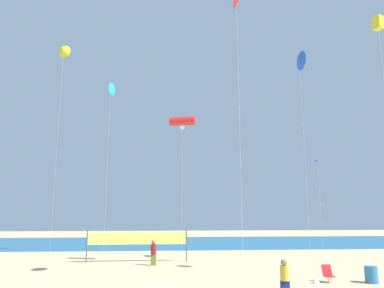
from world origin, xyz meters
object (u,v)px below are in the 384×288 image
Objects in this scene: beachgoer_mustard_shirt at (285,278)px; trash_barrel at (371,275)px; beachgoer_maroon_shirt at (153,252)px; kite_blue_delta at (299,61)px; volleyball_net at (137,240)px; beach_handbag at (316,281)px; kite_violet_diamond at (318,163)px; kite_yellow_box at (378,24)px; folding_beach_chair at (328,273)px; kite_yellow_delta at (64,51)px; kite_red_tube at (182,122)px; kite_cyan_delta at (110,89)px.

beachgoer_mustard_shirt is 1.94× the size of trash_barrel.
beachgoer_maroon_shirt is 0.11× the size of kite_blue_delta.
kite_blue_delta is (12.19, -3.29, 13.48)m from volleyball_net.
beach_handbag is 13.84m from kite_violet_diamond.
beachgoer_mustard_shirt is 17.70m from kite_blue_delta.
kite_blue_delta is at bearing 97.70° from trash_barrel.
trash_barrel is at bearing -77.70° from beachgoer_maroon_shirt.
kite_yellow_box reaches higher than trash_barrel.
folding_beach_chair is (9.55, -7.07, -0.46)m from beachgoer_maroon_shirt.
kite_yellow_box is at bearing -34.76° from kite_yellow_delta.
kite_yellow_delta reaches higher than kite_blue_delta.
volleyball_net reaches higher than beach_handbag.
beach_handbag is at bearing -57.57° from beachgoer_mustard_shirt.
kite_red_tube is 1.31× the size of kite_violet_diamond.
kite_blue_delta is at bearing -15.09° from volleyball_net.
folding_beach_chair is 0.08× the size of kite_red_tube.
volleyball_net is at bearing 78.74° from beachgoer_maroon_shirt.
beachgoer_maroon_shirt reaches higher than beach_handbag.
folding_beach_chair is 31.59m from kite_yellow_delta.
kite_cyan_delta is (-15.42, 8.02, 0.05)m from kite_blue_delta.
kite_yellow_delta reaches higher than kite_red_tube.
kite_yellow_delta reaches higher than beach_handbag.
kite_yellow_delta is (-11.71, 9.06, 9.42)m from kite_red_tube.
kite_yellow_delta is at bearing 145.24° from kite_yellow_box.
kite_red_tube is at bearing 143.50° from trash_barrel.
kite_violet_diamond is (11.74, 3.29, -2.60)m from kite_red_tube.
kite_cyan_delta reaches higher than folding_beach_chair.
trash_barrel is at bearing -177.30° from kite_yellow_box.
beach_handbag is at bearing -42.64° from volleyball_net.
trash_barrel is 15.92m from kite_blue_delta.
kite_violet_diamond is at bearing 89.20° from kite_yellow_box.
folding_beach_chair is 0.90m from beach_handbag.
kite_cyan_delta reaches higher than kite_yellow_box.
folding_beach_chair is at bearing 175.40° from kite_yellow_box.
beachgoer_maroon_shirt is 0.21× the size of kite_violet_diamond.
kite_blue_delta is at bearing 78.49° from folding_beach_chair.
kite_cyan_delta reaches higher than volleyball_net.
beachgoer_maroon_shirt is 0.11× the size of kite_cyan_delta.
beach_handbag is (8.76, -7.34, -0.82)m from beachgoer_maroon_shirt.
kite_yellow_box is at bearing -2.66° from folding_beach_chair.
kite_violet_diamond is at bearing -11.23° from kite_cyan_delta.
volleyball_net is 0.49× the size of kite_yellow_box.
kite_violet_diamond is at bearing -47.30° from beachgoer_mustard_shirt.
folding_beach_chair is 0.12× the size of volleyball_net.
folding_beach_chair is at bearing -81.69° from beachgoer_maroon_shirt.
kite_yellow_delta is at bearing 142.83° from trash_barrel.
kite_violet_diamond is at bearing -32.81° from beachgoer_maroon_shirt.
beachgoer_mustard_shirt is at bearing -51.12° from kite_yellow_delta.
kite_blue_delta is at bearing -7.03° from kite_red_tube.
volleyball_net is 13.74m from beach_handbag.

